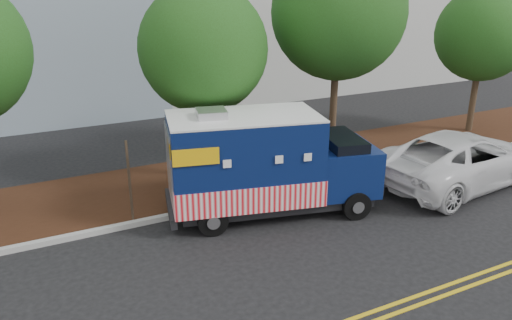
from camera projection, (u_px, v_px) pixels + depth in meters
name	position (u px, v px, depth m)	size (l,w,h in m)	color
ground	(239.00, 229.00, 13.41)	(120.00, 120.00, 0.00)	black
curb	(219.00, 206.00, 14.56)	(120.00, 0.18, 0.15)	#9E9E99
mulch_strip	(194.00, 182.00, 16.32)	(120.00, 4.00, 0.15)	black
tree_b	(203.00, 49.00, 15.09)	(3.93, 3.93, 6.29)	#38281C
tree_c	(338.00, 13.00, 16.92)	(4.60, 4.60, 7.55)	#38281C
tree_d	(483.00, 34.00, 20.20)	(3.78, 3.78, 6.10)	#38281C
sign_post	(130.00, 183.00, 13.26)	(0.06, 0.06, 2.40)	#473828
food_truck	(262.00, 166.00, 13.86)	(6.25, 3.43, 3.12)	black
white_car	(461.00, 159.00, 16.09)	(2.85, 6.19, 1.72)	white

